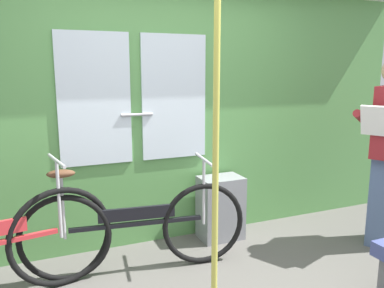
% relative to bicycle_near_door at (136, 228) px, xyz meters
% --- Properties ---
extents(train_door_wall, '(5.29, 0.28, 2.34)m').
position_rel_bicycle_near_door_xyz_m(train_door_wall, '(0.35, 0.53, 0.86)').
color(train_door_wall, '#56934C').
rests_on(train_door_wall, ground_plane).
extents(bicycle_near_door, '(1.75, 0.44, 0.89)m').
position_rel_bicycle_near_door_xyz_m(bicycle_near_door, '(0.00, 0.00, 0.00)').
color(bicycle_near_door, black).
rests_on(bicycle_near_door, ground_plane).
extents(trash_bin_by_wall, '(0.40, 0.28, 0.60)m').
position_rel_bicycle_near_door_xyz_m(trash_bin_by_wall, '(0.90, 0.32, -0.07)').
color(trash_bin_by_wall, gray).
rests_on(trash_bin_by_wall, ground_plane).
extents(handrail_pole, '(0.04, 0.04, 2.30)m').
position_rel_bicycle_near_door_xyz_m(handrail_pole, '(0.23, -0.92, 0.78)').
color(handrail_pole, '#C6C14C').
rests_on(handrail_pole, ground_plane).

